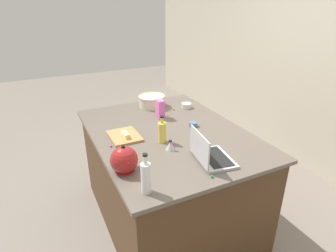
{
  "coord_description": "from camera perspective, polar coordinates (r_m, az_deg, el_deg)",
  "views": [
    {
      "loc": [
        1.91,
        -0.93,
        1.92
      ],
      "look_at": [
        0.0,
        0.0,
        0.95
      ],
      "focal_mm": 30.3,
      "sensor_mm": 36.0,
      "label": 1
    }
  ],
  "objects": [
    {
      "name": "cutting_board",
      "position": [
        2.29,
        -8.77,
        -2.0
      ],
      "size": [
        0.29,
        0.23,
        0.02
      ],
      "primitive_type": "cube",
      "color": "#AD7F4C",
      "rests_on": "island_counter"
    },
    {
      "name": "kitchen_timer",
      "position": [
        2.07,
        0.48,
        -3.93
      ],
      "size": [
        0.07,
        0.07,
        0.08
      ],
      "color": "#B2B2B7",
      "rests_on": "island_counter"
    },
    {
      "name": "candy_3",
      "position": [
        2.13,
        0.85,
        -3.75
      ],
      "size": [
        0.02,
        0.02,
        0.02
      ],
      "primitive_type": "sphere",
      "color": "#CC3399",
      "rests_on": "island_counter"
    },
    {
      "name": "candy_bag",
      "position": [
        2.61,
        -1.62,
        3.46
      ],
      "size": [
        0.09,
        0.06,
        0.17
      ],
      "primitive_type": "cube",
      "color": "pink",
      "rests_on": "island_counter"
    },
    {
      "name": "bottle_vinegar",
      "position": [
        1.62,
        -4.46,
        -10.22
      ],
      "size": [
        0.06,
        0.06,
        0.25
      ],
      "color": "white",
      "rests_on": "island_counter"
    },
    {
      "name": "ground_plane",
      "position": [
        2.87,
        0.0,
        -17.55
      ],
      "size": [
        12.0,
        12.0,
        0.0
      ],
      "primitive_type": "plane",
      "color": "slate"
    },
    {
      "name": "candy_0",
      "position": [
        2.81,
        1.13,
        3.39
      ],
      "size": [
        0.02,
        0.02,
        0.02
      ],
      "primitive_type": "sphere",
      "color": "orange",
      "rests_on": "island_counter"
    },
    {
      "name": "kettle",
      "position": [
        1.83,
        -8.82,
        -6.8
      ],
      "size": [
        0.21,
        0.18,
        0.2
      ],
      "color": "maroon",
      "rests_on": "island_counter"
    },
    {
      "name": "bottle_oil",
      "position": [
        2.16,
        -1.2,
        -1.16
      ],
      "size": [
        0.06,
        0.06,
        0.22
      ],
      "color": "#DBC64C",
      "rests_on": "island_counter"
    },
    {
      "name": "laptop",
      "position": [
        1.95,
        8.31,
        -5.73
      ],
      "size": [
        0.34,
        0.27,
        0.22
      ],
      "color": "#B7B7BC",
      "rests_on": "island_counter"
    },
    {
      "name": "mixing_bowl_large",
      "position": [
        2.89,
        -3.27,
        5.08
      ],
      "size": [
        0.27,
        0.27,
        0.12
      ],
      "color": "beige",
      "rests_on": "island_counter"
    },
    {
      "name": "butter_stick_left",
      "position": [
        2.26,
        -8.59,
        -1.67
      ],
      "size": [
        0.11,
        0.04,
        0.04
      ],
      "primitive_type": "cube",
      "rotation": [
        0.0,
        0.0,
        0.03
      ],
      "color": "#F4E58C",
      "rests_on": "cutting_board"
    },
    {
      "name": "island_counter",
      "position": [
        2.59,
        0.0,
        -10.1
      ],
      "size": [
        1.61,
        1.2,
        0.9
      ],
      "color": "#4C331E",
      "rests_on": "ground"
    },
    {
      "name": "candy_1",
      "position": [
        1.8,
        8.84,
        -10.0
      ],
      "size": [
        0.02,
        0.02,
        0.02
      ],
      "primitive_type": "sphere",
      "color": "green",
      "rests_on": "island_counter"
    },
    {
      "name": "wall_back",
      "position": [
        3.51,
        30.4,
        11.04
      ],
      "size": [
        8.0,
        0.1,
        2.6
      ],
      "primitive_type": "cube",
      "color": "beige",
      "rests_on": "ground"
    },
    {
      "name": "ramekin_small",
      "position": [
        2.46,
        5.13,
        0.31
      ],
      "size": [
        0.07,
        0.07,
        0.04
      ],
      "primitive_type": "cylinder",
      "color": "slate",
      "rests_on": "island_counter"
    },
    {
      "name": "candy_2",
      "position": [
        2.16,
        -11.4,
        -3.99
      ],
      "size": [
        0.02,
        0.02,
        0.02
      ],
      "primitive_type": "sphere",
      "color": "#CC3399",
      "rests_on": "island_counter"
    },
    {
      "name": "ramekin_medium",
      "position": [
        2.87,
        3.73,
        4.13
      ],
      "size": [
        0.1,
        0.1,
        0.05
      ],
      "primitive_type": "cylinder",
      "color": "beige",
      "rests_on": "island_counter"
    }
  ]
}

